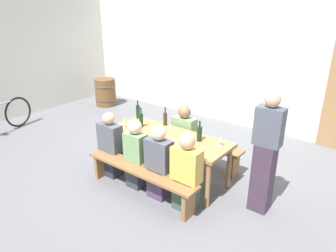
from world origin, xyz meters
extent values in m
plane|color=slate|center=(0.00, 0.00, 0.00)|extent=(24.00, 24.00, 0.00)
cube|color=silver|center=(0.00, 3.03, 1.60)|extent=(14.00, 0.20, 3.20)
cube|color=silver|center=(-4.95, 0.00, 1.60)|extent=(0.20, 6.45, 3.20)
cube|color=#9E7247|center=(0.00, 0.00, 0.72)|extent=(2.03, 0.74, 0.05)
cylinder|color=#9E7247|center=(-0.94, -0.31, 0.35)|extent=(0.07, 0.07, 0.70)
cylinder|color=#9E7247|center=(0.94, -0.31, 0.35)|extent=(0.07, 0.07, 0.70)
cylinder|color=#9E7247|center=(-0.94, 0.31, 0.35)|extent=(0.07, 0.07, 0.70)
cylinder|color=#9E7247|center=(0.94, 0.31, 0.35)|extent=(0.07, 0.07, 0.70)
cube|color=olive|center=(0.00, -0.67, 0.43)|extent=(1.93, 0.30, 0.04)
cube|color=olive|center=(-0.87, -0.67, 0.21)|extent=(0.06, 0.24, 0.41)
cube|color=olive|center=(0.87, -0.67, 0.21)|extent=(0.06, 0.24, 0.41)
cube|color=olive|center=(0.00, 0.67, 0.43)|extent=(1.93, 0.30, 0.04)
cube|color=olive|center=(-0.87, 0.67, 0.21)|extent=(0.06, 0.24, 0.41)
cube|color=olive|center=(0.87, 0.67, 0.21)|extent=(0.06, 0.24, 0.41)
cylinder|color=#143319|center=(-0.91, 0.28, 0.87)|extent=(0.07, 0.07, 0.24)
cylinder|color=#143319|center=(-0.91, 0.28, 1.03)|extent=(0.02, 0.02, 0.08)
cylinder|color=black|center=(-0.91, 0.28, 1.08)|extent=(0.03, 0.03, 0.01)
cylinder|color=#143319|center=(0.51, 0.11, 0.86)|extent=(0.08, 0.08, 0.23)
cylinder|color=#143319|center=(0.51, 0.11, 1.02)|extent=(0.03, 0.03, 0.08)
cylinder|color=black|center=(0.51, 0.11, 1.06)|extent=(0.03, 0.03, 0.01)
cylinder|color=#332814|center=(-0.30, 0.31, 0.86)|extent=(0.07, 0.07, 0.22)
cylinder|color=#332814|center=(-0.30, 0.31, 1.01)|extent=(0.02, 0.02, 0.09)
cylinder|color=black|center=(-0.30, 0.31, 1.07)|extent=(0.03, 0.03, 0.01)
cylinder|color=#143319|center=(-0.56, -0.01, 0.87)|extent=(0.06, 0.06, 0.24)
cylinder|color=#143319|center=(-0.56, -0.01, 1.03)|extent=(0.02, 0.02, 0.09)
cylinder|color=black|center=(-0.56, -0.01, 1.08)|extent=(0.02, 0.02, 0.01)
cylinder|color=silver|center=(-0.03, -0.10, 0.75)|extent=(0.06, 0.06, 0.01)
cylinder|color=silver|center=(-0.03, -0.10, 0.79)|extent=(0.01, 0.01, 0.06)
cone|color=beige|center=(-0.03, -0.10, 0.86)|extent=(0.06, 0.06, 0.08)
cylinder|color=silver|center=(0.33, -0.26, 0.75)|extent=(0.06, 0.06, 0.01)
cylinder|color=silver|center=(0.33, -0.26, 0.79)|extent=(0.01, 0.01, 0.07)
cone|color=beige|center=(0.33, -0.26, 0.86)|extent=(0.07, 0.07, 0.07)
cylinder|color=silver|center=(-0.76, -0.21, 0.75)|extent=(0.06, 0.06, 0.01)
cylinder|color=silver|center=(-0.76, -0.21, 0.79)|extent=(0.01, 0.01, 0.07)
cone|color=beige|center=(-0.76, -0.21, 0.88)|extent=(0.06, 0.06, 0.10)
cylinder|color=silver|center=(0.84, 0.16, 0.75)|extent=(0.06, 0.06, 0.01)
cylinder|color=silver|center=(0.84, 0.16, 0.79)|extent=(0.01, 0.01, 0.06)
cone|color=beige|center=(0.84, 0.16, 0.86)|extent=(0.07, 0.07, 0.07)
cube|color=#2D2D3A|center=(-0.78, -0.52, 0.23)|extent=(0.31, 0.24, 0.45)
cube|color=#4C515B|center=(-0.78, -0.52, 0.68)|extent=(0.41, 0.20, 0.45)
sphere|color=tan|center=(-0.78, -0.52, 1.00)|extent=(0.20, 0.20, 0.20)
cube|color=#373643|center=(-0.21, -0.52, 0.23)|extent=(0.26, 0.24, 0.45)
cube|color=#729966|center=(-0.21, -0.52, 0.67)|extent=(0.34, 0.20, 0.44)
sphere|color=beige|center=(-0.21, -0.52, 1.00)|extent=(0.22, 0.22, 0.22)
cube|color=#4E3755|center=(0.24, -0.52, 0.23)|extent=(0.29, 0.24, 0.45)
cube|color=#4C515B|center=(0.24, -0.52, 0.68)|extent=(0.39, 0.20, 0.46)
sphere|color=beige|center=(0.24, -0.52, 1.02)|extent=(0.21, 0.21, 0.21)
cube|color=#3B4F42|center=(0.72, -0.52, 0.23)|extent=(0.31, 0.24, 0.45)
cube|color=gold|center=(0.72, -0.52, 0.68)|extent=(0.41, 0.20, 0.47)
sphere|color=tan|center=(0.72, -0.52, 1.02)|extent=(0.22, 0.22, 0.22)
cube|color=#345762|center=(-0.05, 0.52, 0.23)|extent=(0.31, 0.24, 0.45)
cube|color=#729966|center=(-0.05, 0.52, 0.66)|extent=(0.41, 0.20, 0.42)
sphere|color=#846047|center=(-0.05, 0.52, 0.98)|extent=(0.22, 0.22, 0.22)
cube|color=#402E3F|center=(1.53, 0.11, 0.49)|extent=(0.26, 0.24, 0.98)
cube|color=#4C515B|center=(1.53, 0.11, 1.23)|extent=(0.34, 0.20, 0.50)
sphere|color=tan|center=(1.53, 0.11, 1.58)|extent=(0.20, 0.20, 0.20)
cylinder|color=brown|center=(-3.83, 2.02, 0.38)|extent=(0.58, 0.58, 0.77)
torus|color=#4C4C51|center=(-3.83, 2.02, 0.57)|extent=(0.61, 0.61, 0.02)
torus|color=#4C4C51|center=(-3.83, 2.02, 0.19)|extent=(0.61, 0.61, 0.02)
torus|color=black|center=(-4.17, -0.35, 0.35)|extent=(0.20, 0.70, 0.70)
camera|label=1|loc=(2.70, -3.46, 2.62)|focal=32.34mm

